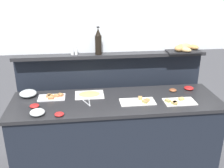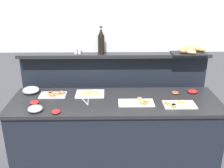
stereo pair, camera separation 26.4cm
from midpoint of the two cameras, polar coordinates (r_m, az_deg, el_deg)
ground_plane at (r=3.74m, az=2.44°, el=-12.61°), size 12.00×12.00×0.00m
buffet_counter at (r=2.98m, az=3.24°, el=-11.70°), size 2.21×0.70×0.93m
back_ledge_unit at (r=3.33m, az=2.70°, el=-3.48°), size 2.24×0.22×1.32m
sandwich_platter_rear at (r=2.90m, az=-10.14°, el=-2.33°), size 0.28×0.17×0.04m
sandwich_platter_side at (r=2.71m, az=8.39°, el=-4.09°), size 0.36×0.18×0.04m
sandwich_platter_front at (r=2.75m, az=16.91°, el=-4.36°), size 0.32×0.19×0.04m
cold_cuts_platter at (r=2.89m, az=-2.24°, el=-2.14°), size 0.31×0.23×0.02m
glass_bowl_large at (r=3.01m, az=-14.93°, el=-1.40°), size 0.18×0.18×0.07m
glass_bowl_medium at (r=2.59m, az=-13.65°, el=-5.39°), size 0.14×0.14×0.06m
condiment_bowl_red at (r=3.10m, az=19.52°, el=-1.53°), size 0.11×0.11×0.04m
condiment_bowl_teal at (r=2.52m, az=-9.25°, el=-6.03°), size 0.09×0.09×0.03m
condiment_bowl_dark at (r=2.75m, az=-13.99°, el=-3.97°), size 0.09×0.09×0.03m
condiment_bowl_cream at (r=3.02m, az=16.13°, el=-1.87°), size 0.08×0.08×0.03m
serving_tongs at (r=2.72m, az=-2.84°, el=-3.87°), size 0.09×0.19×0.01m
wine_bottle_dark at (r=2.98m, az=0.18°, el=9.18°), size 0.08×0.08×0.32m
salt_shaker at (r=3.03m, az=-5.49°, el=7.38°), size 0.03×0.03×0.09m
pepper_shaker at (r=3.03m, az=-4.66°, el=7.39°), size 0.03×0.03×0.09m
bread_basket at (r=3.21m, az=18.94°, el=7.03°), size 0.41×0.30×0.08m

